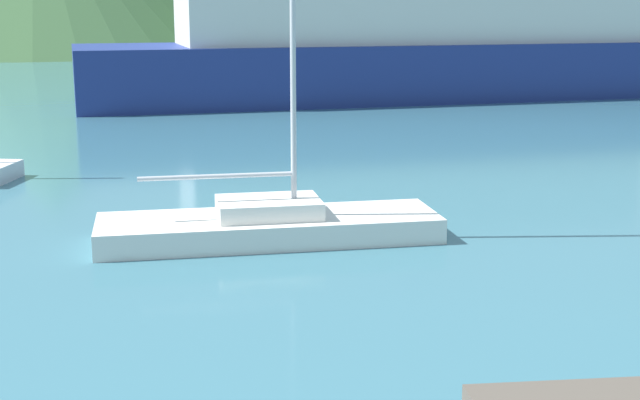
# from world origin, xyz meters

# --- Properties ---
(sailboat_middle) EXTENTS (7.32, 2.51, 9.74)m
(sailboat_middle) POSITION_xyz_m (-0.23, 15.66, 0.39)
(sailboat_middle) COLOR white
(sailboat_middle) RESTS_ON ground_plane
(ferry_distant) EXTENTS (34.41, 7.88, 8.57)m
(ferry_distant) POSITION_xyz_m (12.47, 41.78, 3.05)
(ferry_distant) COLOR navy
(ferry_distant) RESTS_ON ground_plane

